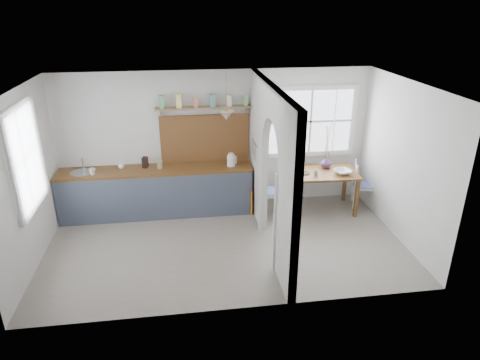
{
  "coord_description": "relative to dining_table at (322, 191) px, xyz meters",
  "views": [
    {
      "loc": [
        -0.62,
        -6.06,
        3.73
      ],
      "look_at": [
        0.26,
        0.23,
        1.05
      ],
      "focal_mm": 32.0,
      "sensor_mm": 36.0,
      "label": 1
    }
  ],
  "objects": [
    {
      "name": "sink",
      "position": [
        -4.37,
        0.26,
        0.5
      ],
      "size": [
        0.4,
        0.4,
        0.02
      ],
      "primitive_type": "cylinder",
      "color": "#B6B7BA",
      "rests_on": "counter"
    },
    {
      "name": "floor",
      "position": [
        -1.94,
        -1.04,
        -0.39
      ],
      "size": [
        5.8,
        3.2,
        0.01
      ],
      "primitive_type": "cube",
      "color": "#756A5D",
      "rests_on": "ground"
    },
    {
      "name": "chair_left",
      "position": [
        -0.9,
        -0.01,
        0.05
      ],
      "size": [
        0.47,
        0.47,
        0.88
      ],
      "primitive_type": null,
      "rotation": [
        0.0,
        0.0,
        -1.75
      ],
      "color": "silver",
      "rests_on": "floor"
    },
    {
      "name": "knife_block",
      "position": [
        -3.26,
        0.37,
        0.61
      ],
      "size": [
        0.11,
        0.14,
        0.19
      ],
      "primitive_type": "cube",
      "rotation": [
        0.0,
        0.0,
        -0.23
      ],
      "color": "black",
      "rests_on": "counter"
    },
    {
      "name": "partition",
      "position": [
        -1.24,
        -0.98,
        1.06
      ],
      "size": [
        0.12,
        3.2,
        2.6
      ],
      "color": "silver",
      "rests_on": "floor"
    },
    {
      "name": "bowl",
      "position": [
        0.32,
        -0.15,
        0.43
      ],
      "size": [
        0.37,
        0.37,
        0.07
      ],
      "primitive_type": "imported",
      "rotation": [
        0.0,
        0.0,
        0.26
      ],
      "color": "silver",
      "rests_on": "dining_table"
    },
    {
      "name": "chair_right",
      "position": [
        0.86,
        0.04,
        0.05
      ],
      "size": [
        0.51,
        0.51,
        0.88
      ],
      "primitive_type": null,
      "rotation": [
        0.0,
        0.0,
        1.26
      ],
      "color": "silver",
      "rests_on": "floor"
    },
    {
      "name": "towel_orange",
      "position": [
        -1.36,
        -0.08,
        -0.14
      ],
      "size": [
        0.02,
        0.03,
        0.49
      ],
      "primitive_type": "cube",
      "color": "orange",
      "rests_on": "counter"
    },
    {
      "name": "vase",
      "position": [
        0.11,
        0.19,
        0.5
      ],
      "size": [
        0.23,
        0.23,
        0.21
      ],
      "primitive_type": "imported",
      "rotation": [
        0.0,
        0.0,
        -0.15
      ],
      "color": "#4A2A50",
      "rests_on": "dining_table"
    },
    {
      "name": "mug_b",
      "position": [
        -3.69,
        0.37,
        0.56
      ],
      "size": [
        0.15,
        0.15,
        0.09
      ],
      "primitive_type": "imported",
      "rotation": [
        0.0,
        0.0,
        -0.3
      ],
      "color": "white",
      "rests_on": "counter"
    },
    {
      "name": "kettle",
      "position": [
        -1.7,
        0.23,
        0.63
      ],
      "size": [
        0.24,
        0.21,
        0.24
      ],
      "primitive_type": null,
      "rotation": [
        0.0,
        0.0,
        -0.3
      ],
      "color": "white",
      "rests_on": "counter"
    },
    {
      "name": "mug_a",
      "position": [
        -4.16,
        0.14,
        0.57
      ],
      "size": [
        0.15,
        0.15,
        0.11
      ],
      "primitive_type": "imported",
      "rotation": [
        0.0,
        0.0,
        0.32
      ],
      "color": "white",
      "rests_on": "counter"
    },
    {
      "name": "counter",
      "position": [
        -3.07,
        0.29,
        0.07
      ],
      "size": [
        3.5,
        0.6,
        0.9
      ],
      "color": "brown",
      "rests_on": "floor"
    },
    {
      "name": "table_cup",
      "position": [
        -0.19,
        -0.15,
        0.43
      ],
      "size": [
        0.1,
        0.1,
        0.08
      ],
      "primitive_type": "imported",
      "rotation": [
        0.0,
        0.0,
        -0.1
      ],
      "color": "gray",
      "rests_on": "dining_table"
    },
    {
      "name": "walls",
      "position": [
        -1.94,
        -1.04,
        0.91
      ],
      "size": [
        5.81,
        3.21,
        2.6
      ],
      "color": "silver",
      "rests_on": "floor"
    },
    {
      "name": "utensil_rail",
      "position": [
        -1.33,
        -0.14,
        1.06
      ],
      "size": [
        0.02,
        0.5,
        0.02
      ],
      "primitive_type": "cylinder",
      "rotation": [
        1.57,
        0.0,
        0.0
      ],
      "color": "#B6B7BA",
      "rests_on": "partition"
    },
    {
      "name": "nook_window",
      "position": [
        -0.14,
        0.52,
        1.21
      ],
      "size": [
        1.76,
        0.1,
        1.3
      ],
      "primitive_type": null,
      "color": "white",
      "rests_on": "walls"
    },
    {
      "name": "backsplash",
      "position": [
        -2.14,
        0.54,
        0.96
      ],
      "size": [
        1.65,
        0.03,
        0.9
      ],
      "primitive_type": "cube",
      "color": "brown",
      "rests_on": "walls"
    },
    {
      "name": "shelf",
      "position": [
        -2.14,
        0.45,
        1.61
      ],
      "size": [
        1.75,
        0.2,
        0.21
      ],
      "color": "#A47C55",
      "rests_on": "walls"
    },
    {
      "name": "ceiling",
      "position": [
        -1.94,
        -1.04,
        2.21
      ],
      "size": [
        5.8,
        3.2,
        0.01
      ],
      "primitive_type": "cube",
      "color": "silver",
      "rests_on": "walls"
    },
    {
      "name": "towel_magenta",
      "position": [
        -1.36,
        -0.05,
        -0.11
      ],
      "size": [
        0.02,
        0.03,
        0.56
      ],
      "primitive_type": "cube",
      "color": "#A81A44",
      "rests_on": "counter"
    },
    {
      "name": "kitchen_window",
      "position": [
        -4.81,
        -1.04,
        1.26
      ],
      "size": [
        0.1,
        1.16,
        1.5
      ],
      "primitive_type": null,
      "color": "white",
      "rests_on": "walls"
    },
    {
      "name": "pendant_lamp",
      "position": [
        -1.79,
        0.11,
        1.49
      ],
      "size": [
        0.26,
        0.26,
        0.16
      ],
      "primitive_type": "cone",
      "color": "beige",
      "rests_on": "ceiling"
    },
    {
      "name": "jar",
      "position": [
        -2.99,
        0.29,
        0.59
      ],
      "size": [
        0.11,
        0.11,
        0.15
      ],
      "primitive_type": "cylinder",
      "rotation": [
        0.0,
        0.0,
        0.17
      ],
      "color": "#9B966E",
      "rests_on": "counter"
    },
    {
      "name": "dining_table",
      "position": [
        0.0,
        0.0,
        0.0
      ],
      "size": [
        1.29,
        0.9,
        0.78
      ],
      "primitive_type": null,
      "rotation": [
        0.0,
        0.0,
        -0.06
      ],
      "color": "brown",
      "rests_on": "floor"
    },
    {
      "name": "plate",
      "position": [
        -0.37,
        -0.04,
        0.4
      ],
      "size": [
        0.22,
        0.22,
        0.02
      ],
      "primitive_type": "cylinder",
      "rotation": [
        0.0,
        0.0,
        0.25
      ],
      "color": "black",
      "rests_on": "dining_table"
    }
  ]
}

